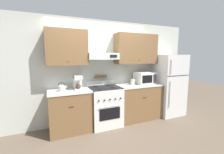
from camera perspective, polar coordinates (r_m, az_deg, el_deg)
The scene contains 10 objects.
ground_plane at distance 3.62m, azimuth -0.92°, elevation -19.49°, with size 16.00×16.00×0.00m, color brown.
wall_back at distance 3.79m, azimuth -3.55°, elevation 4.94°, with size 5.20×0.46×2.55m.
counter_left at distance 3.53m, azimuth -15.67°, elevation -12.30°, with size 0.90×0.63×0.93m.
counter_right at distance 4.13m, azimuth 9.80°, elevation -9.14°, with size 1.18×0.63×0.93m.
stove_range at distance 3.69m, azimuth -2.73°, elevation -10.95°, with size 0.72×0.68×1.05m.
refrigerator at distance 4.60m, azimuth 20.69°, elevation -2.79°, with size 0.77×0.72×1.70m.
tea_kettle at distance 3.37m, azimuth -18.63°, elevation -3.89°, with size 0.20×0.16×0.19m.
coffee_maker at distance 3.43m, azimuth -12.86°, elevation -2.04°, with size 0.18×0.23×0.31m.
microwave at distance 4.13m, azimuth 12.48°, elevation -0.41°, with size 0.50×0.37×0.31m.
utensil_crock at distance 3.91m, azimuth 7.86°, elevation -1.84°, with size 0.10×0.10×0.30m.
Camera 1 is at (-1.22, -2.97, 1.66)m, focal length 24.00 mm.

